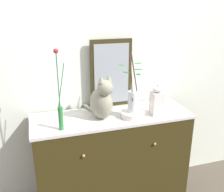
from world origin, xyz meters
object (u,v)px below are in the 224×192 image
Objects in this scene: mirror_leaning at (111,74)px; vase_glass_clear at (133,99)px; sideboard at (112,161)px; cat_sitting at (102,100)px; vase_slim_green at (60,107)px; bowl_porcelain at (133,114)px; jar_lidded_porcelain at (157,101)px.

mirror_leaning reaches higher than vase_glass_clear.
cat_sitting is at bearing -160.67° from sideboard.
vase_slim_green is at bearing -162.30° from sideboard.
bowl_porcelain is at bearing 5.30° from vase_slim_green.
vase_slim_green reaches higher than vase_glass_clear.
vase_glass_clear is at bearing -125.79° from bowl_porcelain.
vase_glass_clear is at bearing -72.17° from mirror_leaning.
jar_lidded_porcelain is (0.84, 0.04, -0.07)m from vase_slim_green.
jar_lidded_porcelain is (0.22, -0.01, -0.04)m from vase_glass_clear.
mirror_leaning is 0.34m from cat_sitting.
vase_glass_clear reaches higher than sideboard.
cat_sitting is 0.38m from vase_slim_green.
sideboard is at bearing 150.76° from bowl_porcelain.
jar_lidded_porcelain reaches higher than bowl_porcelain.
bowl_porcelain is 0.71× the size of jar_lidded_porcelain.
bowl_porcelain is 0.14m from vase_glass_clear.
vase_glass_clear is (0.26, -0.06, 0.00)m from cat_sitting.
mirror_leaning reaches higher than cat_sitting.
vase_slim_green is at bearing -174.70° from bowl_porcelain.
sideboard is 0.66m from vase_glass_clear.
mirror_leaning is 0.43m from bowl_porcelain.
vase_glass_clear is at bearing 177.05° from jar_lidded_porcelain.
mirror_leaning is 2.21× the size of jar_lidded_porcelain.
sideboard is 0.82m from vase_slim_green.
vase_slim_green is 2.21× the size of jar_lidded_porcelain.
sideboard is 0.72m from jar_lidded_porcelain.
sideboard is at bearing 149.95° from vase_glass_clear.
sideboard is 6.86× the size of bowl_porcelain.
vase_glass_clear is at bearing 5.12° from vase_slim_green.
mirror_leaning is 0.64m from vase_slim_green.
vase_slim_green reaches higher than bowl_porcelain.
vase_slim_green is at bearing -162.78° from cat_sitting.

